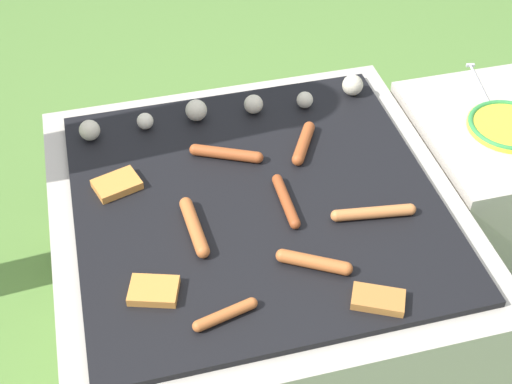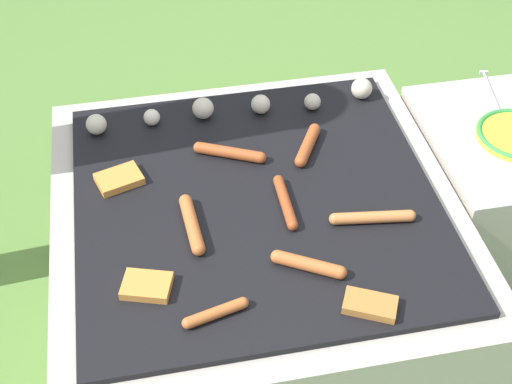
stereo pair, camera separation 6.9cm
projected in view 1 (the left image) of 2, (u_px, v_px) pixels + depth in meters
The scene contains 16 objects.
ground_plane at pixel (256, 307), 1.99m from camera, with size 14.00×14.00×0.00m, color #567F38.
grill at pixel (256, 257), 1.84m from camera, with size 0.97×0.97×0.43m.
side_ledge at pixel (486, 182), 2.05m from camera, with size 0.44×0.50×0.43m.
sausage_front_center at pixel (194, 227), 1.61m from camera, with size 0.04×0.19×0.03m.
sausage_back_right at pixel (373, 213), 1.64m from camera, with size 0.20×0.05×0.03m.
sausage_back_center at pixel (286, 201), 1.67m from camera, with size 0.03×0.18×0.03m.
sausage_mid_left at pixel (225, 314), 1.43m from camera, with size 0.14×0.05×0.02m.
sausage_mid_right at pixel (304, 143), 1.82m from camera, with size 0.10×0.15×0.03m.
sausage_front_right at pixel (226, 154), 1.79m from camera, with size 0.17×0.10×0.03m.
sausage_front_left at pixel (314, 262), 1.53m from camera, with size 0.15×0.10×0.03m.
bread_slice_left at pixel (154, 291), 1.48m from camera, with size 0.12×0.10×0.02m.
bread_slice_center at pixel (378, 299), 1.46m from camera, with size 0.12×0.10×0.02m.
bread_slice_right at pixel (117, 184), 1.71m from camera, with size 0.12×0.10×0.02m.
mushroom_row at pixel (231, 107), 1.91m from camera, with size 0.78×0.08×0.06m.
plate_colorful at pixel (508, 126), 1.88m from camera, with size 0.22×0.22×0.02m.
fork_utensil at pixel (478, 81), 2.04m from camera, with size 0.05×0.20×0.01m.
Camera 1 is at (-0.30, -1.18, 1.61)m, focal length 50.00 mm.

